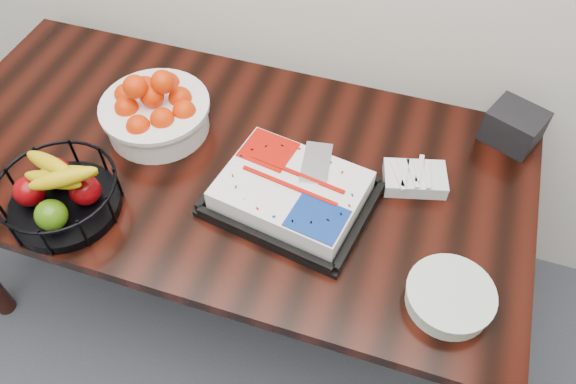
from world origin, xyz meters
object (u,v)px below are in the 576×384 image
(table, at_px, (224,178))
(tangerine_bowl, at_px, (155,107))
(cake_tray, at_px, (292,193))
(fruit_basket, at_px, (59,193))
(plate_stack, at_px, (449,297))
(napkin_box, at_px, (514,126))

(table, distance_m, tangerine_bowl, 0.30)
(cake_tray, relative_size, tangerine_bowl, 1.46)
(cake_tray, relative_size, fruit_basket, 1.50)
(cake_tray, bearing_deg, fruit_basket, -159.59)
(plate_stack, height_order, napkin_box, napkin_box)
(tangerine_bowl, relative_size, plate_stack, 1.53)
(table, bearing_deg, napkin_box, 23.63)
(cake_tray, distance_m, fruit_basket, 0.62)
(plate_stack, relative_size, napkin_box, 1.41)
(plate_stack, bearing_deg, fruit_basket, -177.81)
(tangerine_bowl, relative_size, fruit_basket, 1.03)
(napkin_box, bearing_deg, plate_stack, -99.20)
(tangerine_bowl, distance_m, fruit_basket, 0.38)
(table, relative_size, plate_stack, 8.42)
(cake_tray, xyz_separation_m, fruit_basket, (-0.58, -0.21, 0.03))
(fruit_basket, bearing_deg, napkin_box, 29.93)
(fruit_basket, height_order, plate_stack, fruit_basket)
(table, distance_m, cake_tray, 0.29)
(table, distance_m, plate_stack, 0.76)
(cake_tray, distance_m, napkin_box, 0.70)
(table, relative_size, fruit_basket, 5.66)
(cake_tray, height_order, fruit_basket, fruit_basket)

